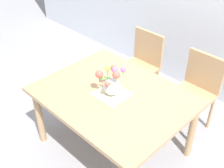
# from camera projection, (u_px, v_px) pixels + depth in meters

# --- Properties ---
(ground_plane) EXTENTS (12.00, 12.00, 0.00)m
(ground_plane) POSITION_uv_depth(u_px,v_px,m) (113.00, 146.00, 3.12)
(ground_plane) COLOR #939399
(dining_table) EXTENTS (1.41, 1.11, 0.72)m
(dining_table) POSITION_uv_depth(u_px,v_px,m) (114.00, 101.00, 2.75)
(dining_table) COLOR tan
(dining_table) RESTS_ON ground_plane
(chair_left) EXTENTS (0.42, 0.42, 0.90)m
(chair_left) POSITION_uv_depth(u_px,v_px,m) (142.00, 62.00, 3.55)
(chair_left) COLOR tan
(chair_left) RESTS_ON ground_plane
(chair_right) EXTENTS (0.42, 0.42, 0.90)m
(chair_right) POSITION_uv_depth(u_px,v_px,m) (197.00, 88.00, 3.11)
(chair_right) COLOR tan
(chair_right) RESTS_ON ground_plane
(placemat) EXTENTS (0.29, 0.29, 0.01)m
(placemat) POSITION_uv_depth(u_px,v_px,m) (112.00, 94.00, 2.69)
(placemat) COLOR beige
(placemat) RESTS_ON dining_table
(flower_vase) EXTENTS (0.22, 0.26, 0.28)m
(flower_vase) POSITION_uv_depth(u_px,v_px,m) (112.00, 82.00, 2.62)
(flower_vase) COLOR silver
(flower_vase) RESTS_ON placemat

